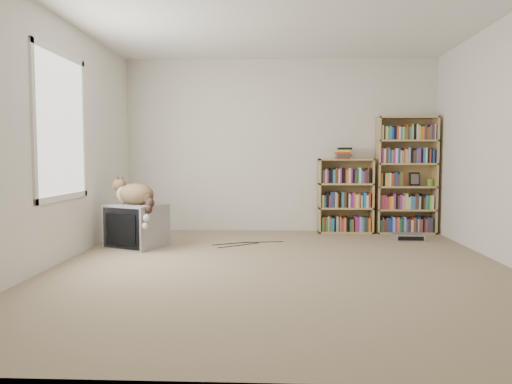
{
  "coord_description": "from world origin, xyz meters",
  "views": [
    {
      "loc": [
        -0.03,
        -4.82,
        1.08
      ],
      "look_at": [
        -0.29,
        1.0,
        0.67
      ],
      "focal_mm": 35.0,
      "sensor_mm": 36.0,
      "label": 1
    }
  ],
  "objects_px": {
    "crt_tv": "(137,226)",
    "bookcase_tall": "(406,178)",
    "dvd_player": "(408,237)",
    "bookcase_short": "(345,198)",
    "cat": "(137,197)"
  },
  "relations": [
    {
      "from": "crt_tv",
      "to": "bookcase_tall",
      "type": "relative_size",
      "value": 0.46
    },
    {
      "from": "crt_tv",
      "to": "bookcase_tall",
      "type": "xyz_separation_m",
      "value": [
        3.51,
        1.3,
        0.53
      ]
    },
    {
      "from": "dvd_player",
      "to": "bookcase_short",
      "type": "bearing_deg",
      "value": 139.55
    },
    {
      "from": "bookcase_tall",
      "to": "dvd_player",
      "type": "distance_m",
      "value": 1.0
    },
    {
      "from": "crt_tv",
      "to": "bookcase_tall",
      "type": "height_order",
      "value": "bookcase_tall"
    },
    {
      "from": "crt_tv",
      "to": "bookcase_short",
      "type": "height_order",
      "value": "bookcase_short"
    },
    {
      "from": "dvd_player",
      "to": "bookcase_tall",
      "type": "bearing_deg",
      "value": 80.78
    },
    {
      "from": "bookcase_tall",
      "to": "dvd_player",
      "type": "xyz_separation_m",
      "value": [
        -0.12,
        -0.65,
        -0.75
      ]
    },
    {
      "from": "crt_tv",
      "to": "cat",
      "type": "xyz_separation_m",
      "value": [
        0.02,
        -0.03,
        0.35
      ]
    },
    {
      "from": "cat",
      "to": "bookcase_short",
      "type": "height_order",
      "value": "bookcase_short"
    },
    {
      "from": "crt_tv",
      "to": "bookcase_short",
      "type": "relative_size",
      "value": 0.72
    },
    {
      "from": "cat",
      "to": "bookcase_tall",
      "type": "relative_size",
      "value": 0.39
    },
    {
      "from": "cat",
      "to": "bookcase_short",
      "type": "bearing_deg",
      "value": 42.79
    },
    {
      "from": "bookcase_short",
      "to": "cat",
      "type": "bearing_deg",
      "value": -153.31
    },
    {
      "from": "bookcase_tall",
      "to": "bookcase_short",
      "type": "bearing_deg",
      "value": 179.96
    }
  ]
}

